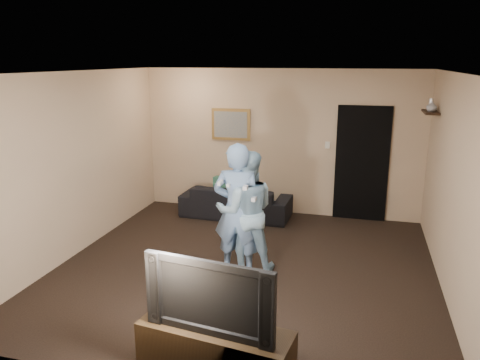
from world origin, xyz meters
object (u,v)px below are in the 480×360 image
(sofa, at_px, (236,201))
(tv_console, at_px, (215,352))
(television, at_px, (214,292))
(wii_player_right, at_px, (246,212))
(wii_player_left, at_px, (238,210))

(sofa, relative_size, tv_console, 1.41)
(television, xyz_separation_m, wii_player_right, (-0.28, 2.21, -0.02))
(wii_player_left, height_order, wii_player_right, wii_player_left)
(wii_player_left, bearing_deg, sofa, 105.79)
(sofa, distance_m, wii_player_left, 2.36)
(sofa, distance_m, wii_player_right, 2.27)
(wii_player_right, bearing_deg, sofa, 108.63)
(tv_console, height_order, wii_player_right, wii_player_right)
(television, xyz_separation_m, wii_player_left, (-0.36, 2.10, 0.04))
(television, distance_m, wii_player_left, 2.13)
(sofa, bearing_deg, wii_player_left, 107.44)
(wii_player_left, bearing_deg, wii_player_right, 54.49)
(tv_console, distance_m, television, 0.58)
(tv_console, height_order, television, television)
(sofa, height_order, wii_player_right, wii_player_right)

